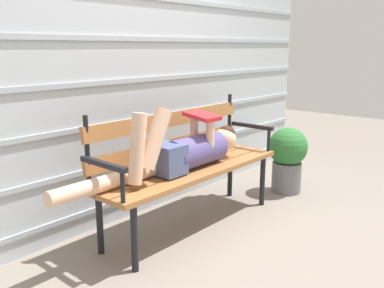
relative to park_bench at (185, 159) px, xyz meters
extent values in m
plane|color=gray|center=(0.00, -0.12, -0.52)|extent=(12.00, 12.00, 0.00)
cube|color=#B2BCC6|center=(0.00, 0.48, 0.58)|extent=(4.75, 0.06, 2.21)
cube|color=#A3ADB7|center=(0.00, 0.45, -0.37)|extent=(4.75, 0.02, 0.04)
cube|color=#A3ADB7|center=(0.00, 0.45, -0.05)|extent=(4.75, 0.02, 0.04)
cube|color=#A3ADB7|center=(0.00, 0.45, 0.27)|extent=(4.75, 0.02, 0.04)
cube|color=#A3ADB7|center=(0.00, 0.45, 0.58)|extent=(4.75, 0.02, 0.04)
cube|color=#A3ADB7|center=(0.00, 0.45, 0.90)|extent=(4.75, 0.02, 0.04)
cube|color=#9E6638|center=(0.00, -0.22, -0.07)|extent=(1.67, 0.14, 0.04)
cube|color=#9E6638|center=(0.00, -0.07, -0.07)|extent=(1.67, 0.14, 0.04)
cube|color=#9E6638|center=(0.00, 0.08, -0.07)|extent=(1.67, 0.14, 0.04)
cube|color=#9E6638|center=(0.00, 0.15, 0.08)|extent=(1.60, 0.05, 0.11)
cube|color=#9E6638|center=(0.00, 0.15, 0.29)|extent=(1.60, 0.05, 0.11)
cylinder|color=black|center=(-0.77, 0.15, 0.19)|extent=(0.03, 0.03, 0.47)
cylinder|color=black|center=(0.77, 0.15, 0.19)|extent=(0.03, 0.03, 0.47)
cylinder|color=black|center=(-0.73, -0.24, -0.30)|extent=(0.04, 0.04, 0.44)
cylinder|color=black|center=(0.73, -0.24, -0.30)|extent=(0.04, 0.04, 0.44)
cylinder|color=black|center=(-0.73, 0.11, -0.30)|extent=(0.04, 0.04, 0.44)
cylinder|color=black|center=(0.73, 0.11, -0.30)|extent=(0.04, 0.04, 0.44)
cube|color=black|center=(-0.81, -0.07, 0.15)|extent=(0.04, 0.42, 0.03)
cylinder|color=black|center=(-0.81, -0.24, 0.05)|extent=(0.03, 0.03, 0.20)
cube|color=black|center=(0.81, -0.07, 0.15)|extent=(0.04, 0.42, 0.03)
cylinder|color=black|center=(0.81, -0.24, 0.05)|extent=(0.03, 0.03, 0.20)
cylinder|color=#514784|center=(0.04, -0.07, 0.07)|extent=(0.49, 0.24, 0.24)
cube|color=#475684|center=(-0.26, -0.07, 0.07)|extent=(0.20, 0.22, 0.21)
sphere|color=beige|center=(0.41, -0.07, 0.10)|extent=(0.19, 0.19, 0.19)
sphere|color=#382314|center=(0.43, -0.07, 0.13)|extent=(0.16, 0.16, 0.16)
cylinder|color=beige|center=(-0.43, -0.13, 0.25)|extent=(0.27, 0.11, 0.42)
cylinder|color=beige|center=(-0.59, -0.13, 0.21)|extent=(0.16, 0.09, 0.46)
cylinder|color=beige|center=(-0.75, -0.01, 0.01)|extent=(0.81, 0.10, 0.10)
cylinder|color=beige|center=(0.12, -0.15, 0.19)|extent=(0.06, 0.06, 0.25)
cylinder|color=beige|center=(0.12, 0.01, 0.19)|extent=(0.06, 0.06, 0.25)
cube|color=red|center=(0.12, -0.07, 0.33)|extent=(0.19, 0.26, 0.06)
cylinder|color=slate|center=(1.18, -0.23, -0.38)|extent=(0.28, 0.28, 0.29)
sphere|color=#2D7033|center=(1.18, -0.23, -0.08)|extent=(0.36, 0.36, 0.36)
camera|label=1|loc=(-2.25, -2.03, 0.84)|focal=38.69mm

